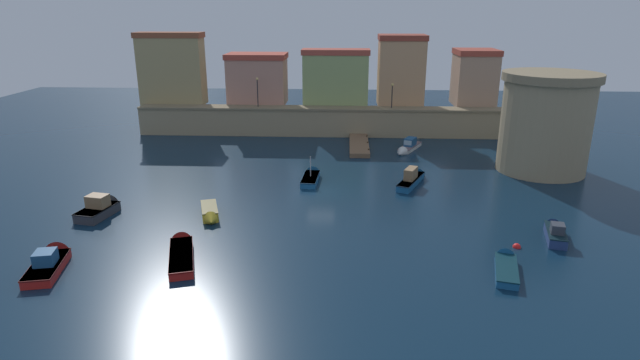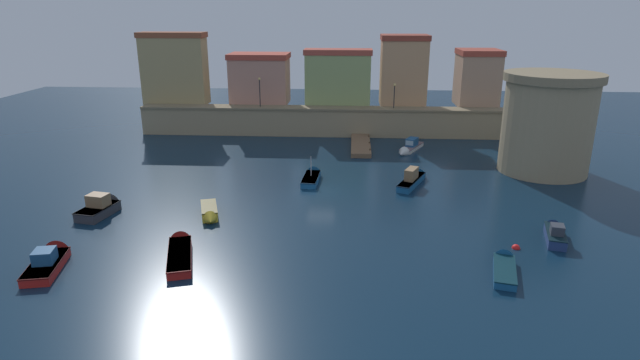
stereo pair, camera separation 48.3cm
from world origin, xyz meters
name	(u,v)px [view 1 (the left image)]	position (x,y,z in m)	size (l,w,h in m)	color
ground_plane	(321,191)	(0.00, 0.00, 0.00)	(124.75, 124.75, 0.00)	#0C2338
quay_wall	(330,121)	(0.00, 22.04, 1.85)	(49.58, 2.80, 3.67)	#9E8966
old_town_backdrop	(324,74)	(-0.92, 25.55, 7.46)	(47.32, 5.95, 9.42)	tan
fortress_tower	(546,122)	(22.02, 7.51, 5.02)	(9.31, 9.31, 9.93)	#9E8966
pier_dock	(359,145)	(3.76, 15.98, 0.26)	(2.26, 9.63, 0.70)	brown
quay_lamp_0	(257,88)	(-9.29, 22.04, 6.12)	(0.32, 0.32, 3.73)	black
quay_lamp_1	(392,91)	(7.94, 22.04, 5.76)	(0.32, 0.32, 3.11)	black
moored_boat_0	(312,176)	(-1.09, 3.47, 0.31)	(1.68, 5.47, 2.88)	#195689
moored_boat_1	(51,260)	(-16.66, -15.25, 0.41)	(2.83, 5.74, 1.96)	red
moored_boat_2	(210,213)	(-8.46, -6.83, 0.43)	(2.35, 4.24, 1.13)	gold
moored_boat_3	(407,147)	(9.35, 14.58, 0.40)	(3.79, 5.95, 1.75)	silver
moored_boat_4	(413,178)	(8.63, 2.85, 0.52)	(3.71, 6.58, 1.93)	#195689
moored_boat_5	(555,231)	(17.43, -9.07, 0.48)	(2.21, 4.66, 1.61)	navy
moored_boat_6	(181,250)	(-8.79, -13.16, 0.31)	(3.33, 6.82, 1.41)	red
moored_boat_7	(506,264)	(12.56, -14.05, 0.28)	(2.42, 5.22, 1.23)	#195689
moored_boat_8	(103,207)	(-17.37, -6.31, 0.56)	(2.62, 4.77, 2.23)	#333338
mooring_buoy_0	(517,247)	(14.21, -10.94, 0.00)	(0.57, 0.57, 0.57)	red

